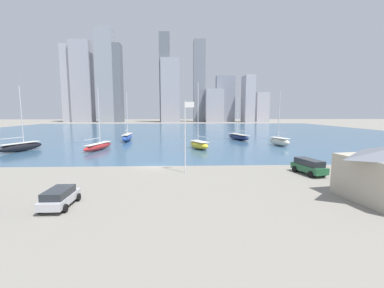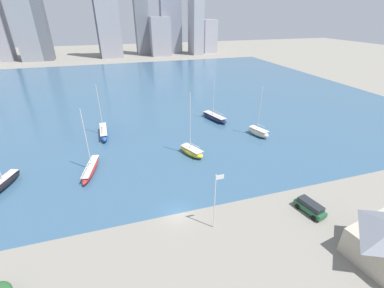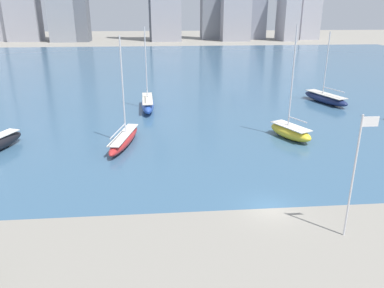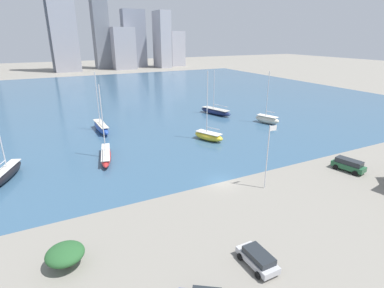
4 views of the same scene
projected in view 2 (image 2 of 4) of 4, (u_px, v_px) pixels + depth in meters
name	position (u px, v px, depth m)	size (l,w,h in m)	color
ground_plane	(177.00, 214.00, 40.42)	(500.00, 500.00, 0.00)	gray
harbor_water	(134.00, 94.00, 99.92)	(180.00, 140.00, 0.00)	#385B7A
flag_pole	(215.00, 200.00, 35.58)	(1.24, 0.14, 9.29)	silver
distant_city_skyline	(79.00, 14.00, 166.45)	(163.00, 24.60, 70.31)	#A8A8B2
sailboat_black	(1.00, 185.00, 45.58)	(5.22, 9.52, 13.00)	black
sailboat_red	(91.00, 168.00, 50.58)	(3.83, 10.65, 12.91)	#B72828
sailboat_yellow	(192.00, 151.00, 56.66)	(5.04, 7.19, 14.00)	yellow
sailboat_cream	(258.00, 132.00, 65.49)	(4.26, 6.73, 12.57)	beige
sailboat_navy	(214.00, 117.00, 75.18)	(5.61, 10.60, 12.10)	#19234C
sailboat_blue	(104.00, 132.00, 65.46)	(2.40, 10.65, 13.08)	#284CA8
parked_suv_green	(310.00, 207.00, 40.27)	(2.89, 5.17, 1.94)	#235B38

